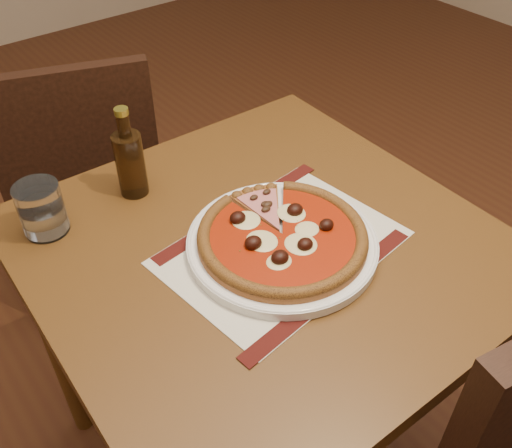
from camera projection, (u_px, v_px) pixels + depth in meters
The scene contains 8 objects.
table at pixel (262, 280), 1.11m from camera, with size 0.82×0.82×0.75m.
chair_far at pixel (85, 176), 1.63m from camera, with size 0.53×0.53×0.87m.
placemat at pixel (282, 248), 1.03m from camera, with size 0.41×0.29×0.00m, color beige.
plate at pixel (282, 244), 1.02m from camera, with size 0.34×0.34×0.02m, color white.
pizza at pixel (283, 236), 1.01m from camera, with size 0.30×0.30×0.04m.
ham_slice at pixel (271, 205), 1.08m from camera, with size 0.10×0.14×0.02m.
water_glass at pixel (41, 209), 1.04m from camera, with size 0.08×0.08×0.10m, color white.
bottle at pixel (130, 161), 1.11m from camera, with size 0.06×0.06×0.19m.
Camera 1 is at (-1.06, -0.59, 1.46)m, focal length 40.00 mm.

